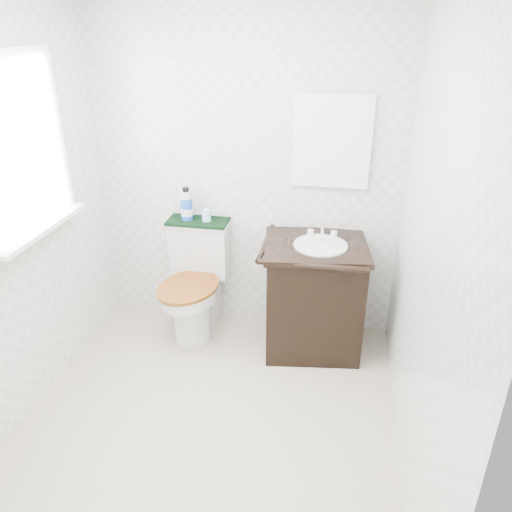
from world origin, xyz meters
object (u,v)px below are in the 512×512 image
(cup, at_px, (206,215))
(mouthwash_bottle, at_px, (187,205))
(trash_bin, at_px, (300,321))
(vanity, at_px, (314,294))
(toilet, at_px, (196,287))

(cup, bearing_deg, mouthwash_bottle, 178.22)
(trash_bin, xyz_separation_m, mouthwash_bottle, (-0.87, 0.10, 0.83))
(vanity, height_order, mouthwash_bottle, mouthwash_bottle)
(toilet, xyz_separation_m, vanity, (0.88, -0.06, 0.07))
(vanity, relative_size, mouthwash_bottle, 3.78)
(trash_bin, xyz_separation_m, cup, (-0.72, 0.10, 0.76))
(trash_bin, distance_m, cup, 1.06)
(vanity, distance_m, cup, 0.96)
(toilet, xyz_separation_m, mouthwash_bottle, (-0.08, 0.13, 0.60))
(toilet, height_order, mouthwash_bottle, mouthwash_bottle)
(toilet, height_order, vanity, vanity)
(toilet, relative_size, mouthwash_bottle, 3.44)
(toilet, distance_m, trash_bin, 0.82)
(vanity, xyz_separation_m, trash_bin, (-0.09, 0.10, -0.30))
(trash_bin, relative_size, mouthwash_bottle, 1.07)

